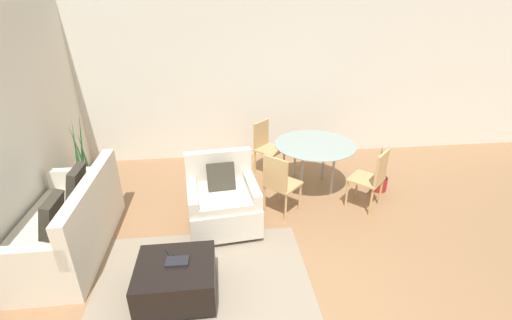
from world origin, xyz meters
name	(u,v)px	position (x,y,z in m)	size (l,w,h in m)	color
ground_plane	(284,315)	(0.00, 0.00, 0.00)	(20.00, 20.00, 0.00)	#936B47
wall_back	(247,84)	(0.00, 3.81, 1.38)	(12.00, 0.06, 2.75)	silver
area_rug	(204,274)	(-0.78, 0.63, 0.00)	(2.29, 1.48, 0.01)	gray
couch	(68,228)	(-2.37, 1.25, 0.31)	(0.93, 1.77, 0.93)	beige
armchair	(223,201)	(-0.54, 1.53, 0.37)	(0.96, 0.95, 0.95)	beige
ottoman	(176,279)	(-1.04, 0.36, 0.22)	(0.77, 0.68, 0.40)	black
book_stack	(177,261)	(-1.01, 0.40, 0.42)	(0.23, 0.15, 0.02)	black
tv_remote_primary	(169,252)	(-1.11, 0.55, 0.41)	(0.10, 0.14, 0.01)	black
potted_plant	(85,178)	(-2.64, 2.66, 0.24)	(0.37, 0.37, 1.31)	#333338
dining_table	(315,148)	(0.91, 2.39, 0.69)	(1.24, 1.24, 0.76)	#8C9E99
dining_chair_near_left	(279,181)	(0.24, 1.72, 0.52)	(0.59, 0.59, 0.90)	tan
dining_chair_near_right	(373,176)	(1.57, 1.72, 0.52)	(0.59, 0.59, 0.90)	tan
dining_chair_far_left	(266,144)	(0.24, 3.05, 0.52)	(0.59, 0.59, 0.90)	tan
potted_plant_small	(379,179)	(1.94, 2.20, 0.18)	(0.26, 0.26, 0.79)	maroon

